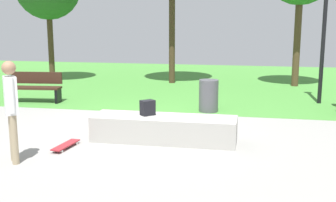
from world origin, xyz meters
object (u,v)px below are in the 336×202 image
at_px(backpack_on_ledge, 148,108).
at_px(skateboard_by_ledge, 66,145).
at_px(lamp_post, 325,9).
at_px(concrete_ledge, 164,129).
at_px(park_bench_by_oak, 35,86).
at_px(trash_bin, 209,96).
at_px(skater_performing_trick, 11,103).

height_order(backpack_on_ledge, skateboard_by_ledge, backpack_on_ledge).
distance_m(backpack_on_ledge, lamp_post, 6.70).
xyz_separation_m(concrete_ledge, backpack_on_ledge, (-0.36, 0.05, 0.42)).
bearing_deg(park_bench_by_oak, concrete_ledge, -35.79).
xyz_separation_m(backpack_on_ledge, park_bench_by_oak, (-4.36, 3.35, -0.20)).
bearing_deg(park_bench_by_oak, lamp_post, 9.66).
distance_m(park_bench_by_oak, lamp_post, 8.95).
relative_size(concrete_ledge, lamp_post, 0.64).
bearing_deg(trash_bin, backpack_on_ledge, -108.25).
bearing_deg(concrete_ledge, skateboard_by_ledge, -154.11).
relative_size(skater_performing_trick, lamp_post, 0.39).
height_order(skateboard_by_ledge, trash_bin, trash_bin).
distance_m(concrete_ledge, skater_performing_trick, 3.08).
distance_m(skateboard_by_ledge, trash_bin, 4.63).
relative_size(skater_performing_trick, park_bench_by_oak, 1.11).
bearing_deg(trash_bin, lamp_post, 29.73).
bearing_deg(backpack_on_ledge, skater_performing_trick, 179.15).
bearing_deg(lamp_post, skater_performing_trick, -132.56).
relative_size(skater_performing_trick, trash_bin, 2.06).
xyz_separation_m(skater_performing_trick, skateboard_by_ledge, (0.54, 0.95, -1.01)).
height_order(backpack_on_ledge, park_bench_by_oak, park_bench_by_oak).
bearing_deg(skateboard_by_ledge, park_bench_by_oak, 124.24).
xyz_separation_m(concrete_ledge, skater_performing_trick, (-2.35, -1.83, 0.81)).
height_order(backpack_on_ledge, lamp_post, lamp_post).
distance_m(skateboard_by_ledge, park_bench_by_oak, 5.20).
bearing_deg(trash_bin, skater_performing_trick, -121.33).
height_order(backpack_on_ledge, trash_bin, trash_bin).
height_order(park_bench_by_oak, trash_bin, park_bench_by_oak).
distance_m(backpack_on_ledge, skater_performing_trick, 2.76).
xyz_separation_m(skateboard_by_ledge, lamp_post, (5.60, 5.73, 2.74)).
xyz_separation_m(skateboard_by_ledge, park_bench_by_oak, (-2.92, 4.28, 0.42)).
bearing_deg(backpack_on_ledge, concrete_ledge, -52.98).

